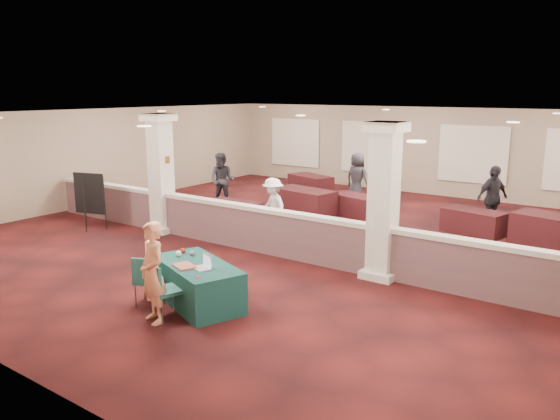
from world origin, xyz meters
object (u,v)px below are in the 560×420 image
Objects in this scene: attendee_b at (273,206)px; far_table_back_right at (474,222)px; woman at (153,273)px; near_table at (197,284)px; attendee_d at (357,178)px; far_table_front_center at (304,202)px; far_table_front_right at (556,232)px; conf_chair_main at (162,286)px; far_table_back_left at (310,185)px; far_table_back_center at (357,206)px; attendee_a at (222,180)px; conf_chair_side at (147,277)px; far_table_front_left at (234,213)px; attendee_c at (492,198)px; easel_board at (89,194)px.

far_table_back_right is at bearing 59.02° from attendee_b.
near_table is at bearing 107.14° from woman.
woman is at bearing 108.09° from attendee_d.
far_table_back_right is 0.93× the size of attendee_d.
far_table_front_center is 0.99× the size of far_table_front_right.
conf_chair_main is 11.78m from far_table_back_left.
far_table_back_center is 4.51m from attendee_a.
far_table_front_right is 1.14× the size of far_table_back_left.
near_table is 1.01× the size of far_table_front_center.
far_table_back_left is 1.00× the size of attendee_d.
attendee_b is at bearing -143.83° from far_table_back_right.
near_table is 2.14× the size of conf_chair_side.
attendee_d reaches higher than far_table_back_left.
conf_chair_main is at bearing -59.98° from far_table_front_left.
conf_chair_side is at bearing -79.06° from attendee_a.
near_table is at bearing -55.97° from far_table_front_left.
attendee_c is at bearing -13.03° from far_table_back_left.
woman is 9.92m from far_table_front_right.
far_table_front_left is at bearing 29.56° from easel_board.
far_table_back_right is (2.65, 8.93, -0.54)m from woman.
far_table_back_center is 0.94× the size of attendee_d.
conf_chair_side is 9.88m from far_table_front_right.
conf_chair_main is 9.75m from far_table_front_right.
woman reaches higher than far_table_front_left.
attendee_c reaches higher than far_table_back_left.
far_table_front_left is 2.42m from far_table_front_center.
attendee_b reaches higher than far_table_front_left.
easel_board is at bearing -126.81° from attendee_b.
attendee_b reaches higher than conf_chair_main.
easel_board reaches higher than far_table_front_left.
conf_chair_side is at bearing -171.21° from attendee_c.
far_table_front_center is 1.13× the size of attendee_d.
near_table is 9.92m from attendee_d.
easel_board is at bearing 171.49° from woman.
attendee_a is (-5.17, 7.42, 0.33)m from conf_chair_main.
far_table_back_left is (-4.02, 11.24, -0.51)m from woman.
attendee_b is at bearing 99.62° from attendee_d.
attendee_c reaches higher than conf_chair_side.
far_table_back_center is (-5.58, 0.20, -0.07)m from far_table_front_right.
far_table_front_center is (1.01, 2.20, 0.07)m from far_table_front_left.
attendee_b is at bearing -49.81° from attendee_a.
attendee_b is (-0.84, -3.20, 0.44)m from far_table_back_center.
conf_chair_main is 9.14m from far_table_back_right.
far_table_front_left is at bearing -114.61° from far_table_front_center.
attendee_a reaches higher than conf_chair_side.
far_table_back_left is at bearing 143.64° from far_table_back_center.
far_table_back_left is 5.98m from attendee_b.
far_table_front_left is at bearing 149.58° from attendee_c.
far_table_front_center is at bearing 127.10° from attendee_b.
attendee_b is (2.29, -5.51, 0.42)m from far_table_back_left.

